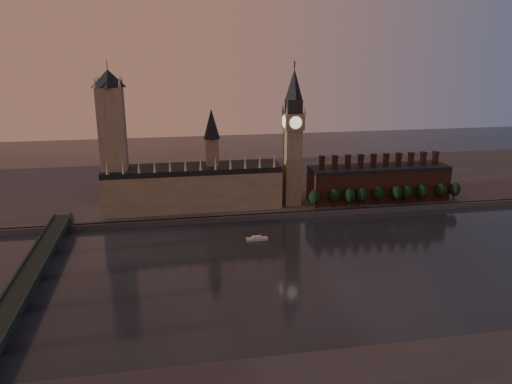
% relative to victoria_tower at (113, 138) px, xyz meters
% --- Properties ---
extents(ground, '(900.00, 900.00, 0.00)m').
position_rel_victoria_tower_xyz_m(ground, '(120.00, -115.00, -59.09)').
color(ground, black).
rests_on(ground, ground).
extents(north_bank, '(900.00, 182.00, 4.00)m').
position_rel_victoria_tower_xyz_m(north_bank, '(120.00, 63.04, -57.09)').
color(north_bank, '#434347').
rests_on(north_bank, ground).
extents(palace_of_westminster, '(130.00, 30.30, 74.00)m').
position_rel_victoria_tower_xyz_m(palace_of_westminster, '(55.59, -0.09, -37.46)').
color(palace_of_westminster, gray).
rests_on(palace_of_westminster, north_bank).
extents(victoria_tower, '(24.00, 24.00, 108.00)m').
position_rel_victoria_tower_xyz_m(victoria_tower, '(0.00, 0.00, 0.00)').
color(victoria_tower, gray).
rests_on(victoria_tower, north_bank).
extents(big_ben, '(15.00, 15.00, 107.00)m').
position_rel_victoria_tower_xyz_m(big_ben, '(130.00, -5.00, -2.26)').
color(big_ben, gray).
rests_on(big_ben, north_bank).
extents(chimney_block, '(110.00, 25.00, 37.00)m').
position_rel_victoria_tower_xyz_m(chimney_block, '(200.00, -5.00, -41.27)').
color(chimney_block, '#512B1E').
rests_on(chimney_block, north_bank).
extents(embankment_tree_0, '(8.60, 8.60, 14.88)m').
position_rel_victoria_tower_xyz_m(embankment_tree_0, '(143.35, -20.79, -45.62)').
color(embankment_tree_0, black).
rests_on(embankment_tree_0, north_bank).
extents(embankment_tree_1, '(8.60, 8.60, 14.88)m').
position_rel_victoria_tower_xyz_m(embankment_tree_1, '(159.18, -19.62, -45.62)').
color(embankment_tree_1, black).
rests_on(embankment_tree_1, north_bank).
extents(embankment_tree_2, '(8.60, 8.60, 14.88)m').
position_rel_victoria_tower_xyz_m(embankment_tree_2, '(170.49, -21.30, -45.62)').
color(embankment_tree_2, black).
rests_on(embankment_tree_2, north_bank).
extents(embankment_tree_3, '(8.60, 8.60, 14.88)m').
position_rel_victoria_tower_xyz_m(embankment_tree_3, '(180.25, -21.23, -45.62)').
color(embankment_tree_3, black).
rests_on(embankment_tree_3, north_bank).
extents(embankment_tree_4, '(8.60, 8.60, 14.88)m').
position_rel_victoria_tower_xyz_m(embankment_tree_4, '(193.91, -19.69, -45.62)').
color(embankment_tree_4, black).
rests_on(embankment_tree_4, north_bank).
extents(embankment_tree_5, '(8.60, 8.60, 14.88)m').
position_rel_victoria_tower_xyz_m(embankment_tree_5, '(208.17, -21.03, -45.62)').
color(embankment_tree_5, black).
rests_on(embankment_tree_5, north_bank).
extents(embankment_tree_6, '(8.60, 8.60, 14.88)m').
position_rel_victoria_tower_xyz_m(embankment_tree_6, '(216.87, -20.73, -45.62)').
color(embankment_tree_6, black).
rests_on(embankment_tree_6, north_bank).
extents(embankment_tree_7, '(8.60, 8.60, 14.88)m').
position_rel_victoria_tower_xyz_m(embankment_tree_7, '(229.64, -20.49, -45.62)').
color(embankment_tree_7, black).
rests_on(embankment_tree_7, north_bank).
extents(embankment_tree_8, '(8.60, 8.60, 14.88)m').
position_rel_victoria_tower_xyz_m(embankment_tree_8, '(245.86, -19.67, -45.62)').
color(embankment_tree_8, black).
rests_on(embankment_tree_8, north_bank).
extents(embankment_tree_9, '(8.60, 8.60, 14.88)m').
position_rel_victoria_tower_xyz_m(embankment_tree_9, '(257.57, -19.94, -45.62)').
color(embankment_tree_9, black).
rests_on(embankment_tree_9, north_bank).
extents(westminster_bridge, '(14.00, 200.00, 11.55)m').
position_rel_victoria_tower_xyz_m(westminster_bridge, '(-35.00, -117.70, -51.65)').
color(westminster_bridge, '#1B2B26').
rests_on(westminster_bridge, ground).
extents(river_boat, '(14.04, 4.13, 2.80)m').
position_rel_victoria_tower_xyz_m(river_boat, '(91.89, -64.12, -58.01)').
color(river_boat, silver).
rests_on(river_boat, ground).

